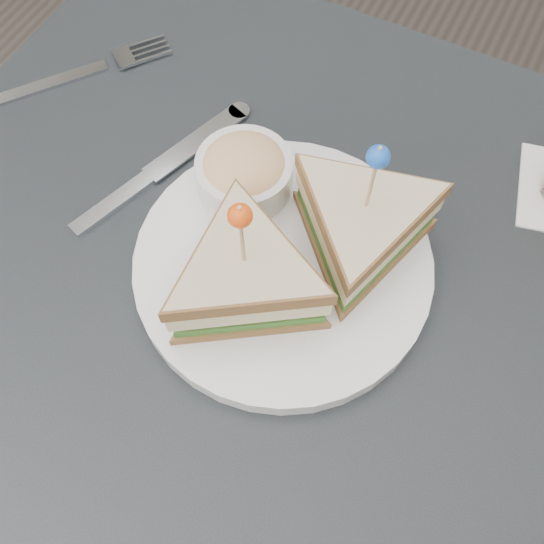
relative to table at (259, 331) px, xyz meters
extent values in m
plane|color=#3F3833|center=(0.00, 0.00, -0.67)|extent=(3.50, 3.50, 0.00)
cube|color=black|center=(0.00, 0.00, 0.06)|extent=(0.80, 0.80, 0.03)
cylinder|color=black|center=(-0.35, 0.35, -0.31)|extent=(0.04, 0.04, 0.72)
cylinder|color=silver|center=(0.01, 0.04, 0.08)|extent=(0.29, 0.29, 0.02)
cylinder|color=silver|center=(0.01, 0.04, 0.10)|extent=(0.29, 0.29, 0.01)
cylinder|color=tan|center=(-0.01, -0.01, 0.20)|extent=(0.00, 0.00, 0.09)
sphere|color=#E7480E|center=(-0.01, -0.01, 0.23)|extent=(0.02, 0.02, 0.02)
cylinder|color=tan|center=(0.06, 0.08, 0.20)|extent=(0.00, 0.00, 0.09)
sphere|color=blue|center=(0.06, 0.08, 0.23)|extent=(0.02, 0.02, 0.02)
cylinder|color=silver|center=(-0.06, 0.10, 0.11)|extent=(0.10, 0.10, 0.04)
ellipsoid|color=#E0B772|center=(-0.06, 0.10, 0.13)|extent=(0.09, 0.09, 0.04)
cube|color=silver|center=(-0.33, 0.13, 0.08)|extent=(0.10, 0.12, 0.00)
cube|color=silver|center=(-0.28, 0.20, 0.08)|extent=(0.04, 0.04, 0.00)
cube|color=white|center=(-0.18, 0.03, 0.08)|extent=(0.05, 0.10, 0.01)
cube|color=white|center=(-0.14, 0.13, 0.08)|extent=(0.06, 0.13, 0.00)
cylinder|color=white|center=(-0.12, 0.19, 0.08)|extent=(0.03, 0.03, 0.00)
camera|label=1|loc=(0.12, -0.20, 0.59)|focal=40.00mm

